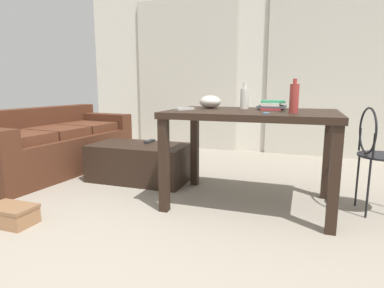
{
  "coord_description": "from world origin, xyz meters",
  "views": [
    {
      "loc": [
        0.76,
        -1.24,
        0.98
      ],
      "look_at": [
        -0.24,
        1.65,
        0.43
      ],
      "focal_mm": 30.23,
      "sensor_mm": 36.0,
      "label": 1
    }
  ],
  "objects_px": {
    "book_stack": "(272,105)",
    "tv_remote_on_table": "(185,109)",
    "couch": "(52,146)",
    "wire_chair": "(375,147)",
    "coffee_table": "(140,162)",
    "bottle_far": "(245,98)",
    "bowl": "(210,102)",
    "craft_table": "(251,124)",
    "shoebox": "(11,215)",
    "tv_remote_primary": "(149,141)",
    "scissors": "(266,113)",
    "bottle_near": "(294,98)"
  },
  "relations": [
    {
      "from": "bottle_far",
      "to": "tv_remote_primary",
      "type": "relative_size",
      "value": 1.26
    },
    {
      "from": "bottle_near",
      "to": "tv_remote_primary",
      "type": "distance_m",
      "value": 1.68
    },
    {
      "from": "bottle_near",
      "to": "book_stack",
      "type": "xyz_separation_m",
      "value": [
        -0.19,
        0.32,
        -0.07
      ]
    },
    {
      "from": "bowl",
      "to": "tv_remote_primary",
      "type": "xyz_separation_m",
      "value": [
        -0.77,
        0.31,
        -0.45
      ]
    },
    {
      "from": "bottle_near",
      "to": "bottle_far",
      "type": "xyz_separation_m",
      "value": [
        -0.42,
        0.28,
        -0.02
      ]
    },
    {
      "from": "craft_table",
      "to": "shoebox",
      "type": "xyz_separation_m",
      "value": [
        -1.55,
        -0.97,
        -0.61
      ]
    },
    {
      "from": "bowl",
      "to": "tv_remote_on_table",
      "type": "distance_m",
      "value": 0.32
    },
    {
      "from": "book_stack",
      "to": "bowl",
      "type": "bearing_deg",
      "value": -175.5
    },
    {
      "from": "bottle_near",
      "to": "bowl",
      "type": "xyz_separation_m",
      "value": [
        -0.72,
        0.28,
        -0.05
      ]
    },
    {
      "from": "wire_chair",
      "to": "bottle_far",
      "type": "xyz_separation_m",
      "value": [
        -1.02,
        0.04,
        0.36
      ]
    },
    {
      "from": "bottle_near",
      "to": "scissors",
      "type": "relative_size",
      "value": 2.46
    },
    {
      "from": "tv_remote_primary",
      "to": "shoebox",
      "type": "bearing_deg",
      "value": -105.77
    },
    {
      "from": "coffee_table",
      "to": "book_stack",
      "type": "xyz_separation_m",
      "value": [
        1.35,
        -0.13,
        0.63
      ]
    },
    {
      "from": "shoebox",
      "to": "tv_remote_primary",
      "type": "bearing_deg",
      "value": 74.98
    },
    {
      "from": "coffee_table",
      "to": "shoebox",
      "type": "relative_size",
      "value": 2.94
    },
    {
      "from": "tv_remote_on_table",
      "to": "scissors",
      "type": "relative_size",
      "value": 1.8
    },
    {
      "from": "bottle_far",
      "to": "tv_remote_primary",
      "type": "height_order",
      "value": "bottle_far"
    },
    {
      "from": "couch",
      "to": "coffee_table",
      "type": "height_order",
      "value": "couch"
    },
    {
      "from": "bowl",
      "to": "book_stack",
      "type": "height_order",
      "value": "bowl"
    },
    {
      "from": "scissors",
      "to": "tv_remote_primary",
      "type": "bearing_deg",
      "value": 150.99
    },
    {
      "from": "craft_table",
      "to": "wire_chair",
      "type": "xyz_separation_m",
      "value": [
        0.93,
        0.14,
        -0.16
      ]
    },
    {
      "from": "craft_table",
      "to": "shoebox",
      "type": "relative_size",
      "value": 3.83
    },
    {
      "from": "tv_remote_on_table",
      "to": "bottle_far",
      "type": "bearing_deg",
      "value": 59.12
    },
    {
      "from": "wire_chair",
      "to": "tv_remote_primary",
      "type": "height_order",
      "value": "wire_chair"
    },
    {
      "from": "bottle_near",
      "to": "shoebox",
      "type": "distance_m",
      "value": 2.22
    },
    {
      "from": "scissors",
      "to": "tv_remote_primary",
      "type": "xyz_separation_m",
      "value": [
        -1.3,
        0.72,
        -0.4
      ]
    },
    {
      "from": "bottle_far",
      "to": "shoebox",
      "type": "distance_m",
      "value": 2.02
    },
    {
      "from": "coffee_table",
      "to": "bottle_far",
      "type": "distance_m",
      "value": 1.32
    },
    {
      "from": "bowl",
      "to": "scissors",
      "type": "height_order",
      "value": "bowl"
    },
    {
      "from": "craft_table",
      "to": "scissors",
      "type": "height_order",
      "value": "scissors"
    },
    {
      "from": "couch",
      "to": "wire_chair",
      "type": "relative_size",
      "value": 2.37
    },
    {
      "from": "tv_remote_on_table",
      "to": "wire_chair",
      "type": "bearing_deg",
      "value": 35.65
    },
    {
      "from": "shoebox",
      "to": "bowl",
      "type": "bearing_deg",
      "value": 44.62
    },
    {
      "from": "craft_table",
      "to": "bowl",
      "type": "height_order",
      "value": "bowl"
    },
    {
      "from": "couch",
      "to": "book_stack",
      "type": "distance_m",
      "value": 2.56
    },
    {
      "from": "wire_chair",
      "to": "book_stack",
      "type": "xyz_separation_m",
      "value": [
        -0.79,
        0.08,
        0.3
      ]
    },
    {
      "from": "bottle_far",
      "to": "book_stack",
      "type": "height_order",
      "value": "bottle_far"
    },
    {
      "from": "book_stack",
      "to": "coffee_table",
      "type": "bearing_deg",
      "value": 174.64
    },
    {
      "from": "tv_remote_primary",
      "to": "book_stack",
      "type": "bearing_deg",
      "value": -12.32
    },
    {
      "from": "book_stack",
      "to": "tv_remote_on_table",
      "type": "height_order",
      "value": "book_stack"
    },
    {
      "from": "couch",
      "to": "coffee_table",
      "type": "distance_m",
      "value": 1.16
    },
    {
      "from": "scissors",
      "to": "bowl",
      "type": "bearing_deg",
      "value": 142.32
    },
    {
      "from": "wire_chair",
      "to": "tv_remote_on_table",
      "type": "height_order",
      "value": "wire_chair"
    },
    {
      "from": "craft_table",
      "to": "book_stack",
      "type": "distance_m",
      "value": 0.29
    },
    {
      "from": "scissors",
      "to": "shoebox",
      "type": "distance_m",
      "value": 1.98
    },
    {
      "from": "bowl",
      "to": "book_stack",
      "type": "distance_m",
      "value": 0.54
    },
    {
      "from": "craft_table",
      "to": "wire_chair",
      "type": "distance_m",
      "value": 0.95
    },
    {
      "from": "couch",
      "to": "shoebox",
      "type": "distance_m",
      "value": 1.56
    },
    {
      "from": "coffee_table",
      "to": "wire_chair",
      "type": "relative_size",
      "value": 1.22
    },
    {
      "from": "craft_table",
      "to": "book_stack",
      "type": "bearing_deg",
      "value": 57.12
    }
  ]
}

